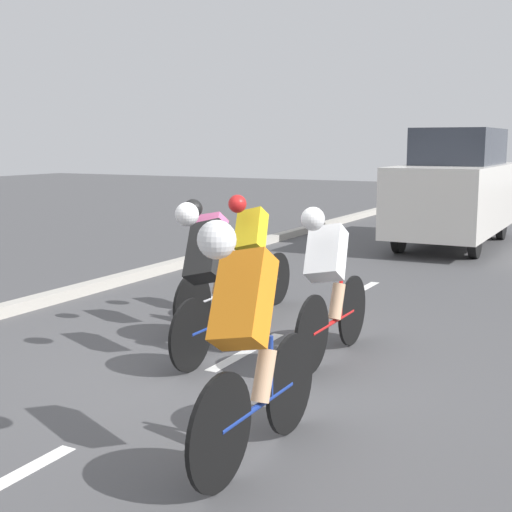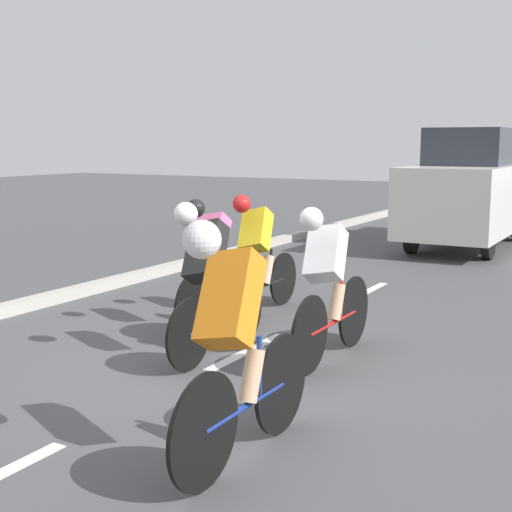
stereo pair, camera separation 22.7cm
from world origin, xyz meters
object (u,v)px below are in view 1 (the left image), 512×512
support_car (456,188)px  cyclist_black (210,277)px  cyclist_pink (211,262)px  cyclist_orange (247,336)px  cyclist_white (329,281)px  cyclist_yellow (254,251)px

support_car → cyclist_black: bearing=87.6°
support_car → cyclist_pink: bearing=83.0°
cyclist_orange → cyclist_pink: cyclist_orange is taller
cyclist_black → cyclist_white: cyclist_black is taller
cyclist_yellow → support_car: 6.87m
cyclist_black → cyclist_yellow: size_ratio=0.99×
cyclist_orange → cyclist_pink: size_ratio=1.01×
cyclist_white → support_car: 8.13m
cyclist_white → support_car: size_ratio=0.38×
cyclist_orange → cyclist_yellow: (1.84, -3.54, -0.08)m
cyclist_white → cyclist_pink: size_ratio=1.04×
cyclist_orange → cyclist_black: (1.35, -1.77, -0.04)m
cyclist_yellow → cyclist_white: bearing=138.7°
cyclist_pink → support_car: 7.70m
cyclist_pink → cyclist_yellow: size_ratio=1.01×
cyclist_black → cyclist_pink: cyclist_black is taller
cyclist_pink → cyclist_yellow: bearing=-95.9°
cyclist_orange → support_car: bearing=-84.5°
cyclist_pink → cyclist_orange: bearing=125.3°
cyclist_black → cyclist_yellow: (0.49, -1.78, -0.04)m
cyclist_orange → cyclist_pink: 3.34m
cyclist_pink → support_car: size_ratio=0.37×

